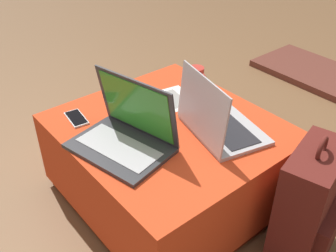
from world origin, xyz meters
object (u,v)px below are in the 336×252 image
(cell_phone, at_px, (76,118))
(laptop_far, at_px, (217,122))
(laptop_near, at_px, (126,133))
(paper_sheet, at_px, (162,102))
(coffee_mug, at_px, (197,76))
(backpack, at_px, (309,207))

(cell_phone, bearing_deg, laptop_far, -41.95)
(laptop_far, bearing_deg, laptop_near, 77.05)
(laptop_far, relative_size, paper_sheet, 1.19)
(laptop_far, distance_m, coffee_mug, 0.43)
(laptop_near, xyz_separation_m, backpack, (0.58, 0.43, -0.22))
(laptop_far, height_order, paper_sheet, laptop_far)
(laptop_near, bearing_deg, laptop_far, 50.66)
(backpack, height_order, coffee_mug, backpack)
(backpack, xyz_separation_m, coffee_mug, (-0.77, 0.12, 0.21))
(cell_phone, height_order, backpack, backpack)
(cell_phone, distance_m, paper_sheet, 0.39)
(laptop_near, relative_size, laptop_far, 1.08)
(coffee_mug, bearing_deg, laptop_far, -31.99)
(coffee_mug, bearing_deg, backpack, -9.18)
(laptop_near, distance_m, backpack, 0.75)
(paper_sheet, bearing_deg, laptop_far, 13.51)
(laptop_near, xyz_separation_m, coffee_mug, (-0.20, 0.56, -0.01))
(laptop_near, height_order, cell_phone, laptop_near)
(laptop_near, height_order, coffee_mug, laptop_near)
(laptop_near, xyz_separation_m, cell_phone, (-0.29, -0.06, -0.05))
(coffee_mug, bearing_deg, paper_sheet, -82.87)
(laptop_near, distance_m, laptop_far, 0.37)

